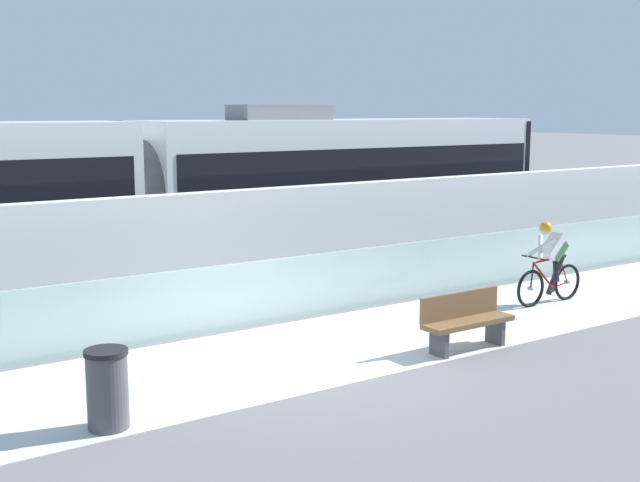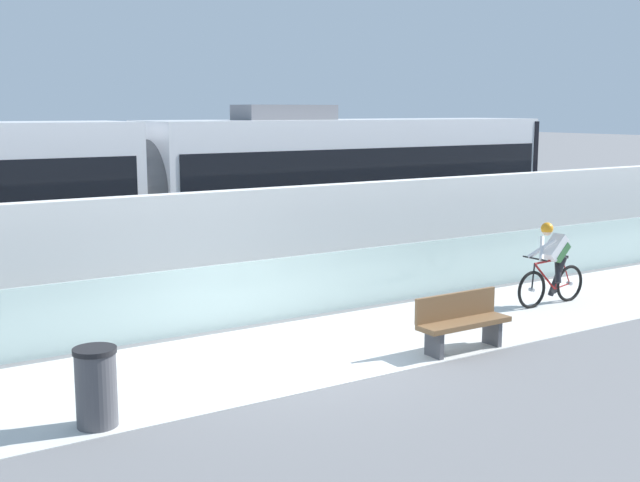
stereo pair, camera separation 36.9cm
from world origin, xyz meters
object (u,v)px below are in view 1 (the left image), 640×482
at_px(cyclist_on_bike, 550,264).
at_px(bench, 465,320).
at_px(tram, 133,193).
at_px(trash_bin, 107,389).

relative_size(cyclist_on_bike, bench, 1.11).
xyz_separation_m(tram, trash_bin, (-3.57, -8.10, -1.41)).
bearing_deg(bench, cyclist_on_bike, 20.22).
bearing_deg(trash_bin, tram, 66.23).
bearing_deg(cyclist_on_bike, bench, -159.78).
distance_m(tram, trash_bin, 8.96).
bearing_deg(trash_bin, bench, -0.35).
height_order(cyclist_on_bike, bench, cyclist_on_bike).
bearing_deg(bench, tram, 104.71).
xyz_separation_m(cyclist_on_bike, trash_bin, (-9.19, -1.25, -0.30)).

